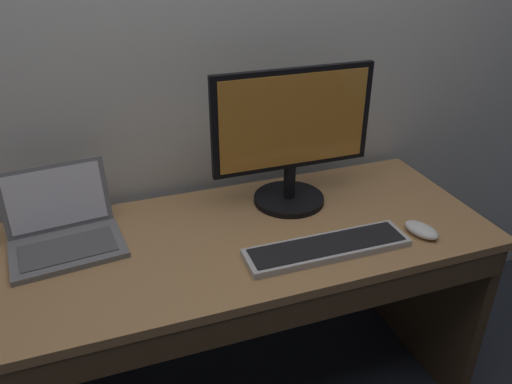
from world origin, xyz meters
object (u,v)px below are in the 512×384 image
external_monitor (292,139)px  wired_keyboard (327,247)px  computer_mouse (421,230)px  laptop_space_gray (64,234)px

external_monitor → wired_keyboard: 0.38m
external_monitor → computer_mouse: external_monitor is taller
laptop_space_gray → external_monitor: bearing=1.2°
laptop_space_gray → wired_keyboard: bearing=-21.6°
laptop_space_gray → wired_keyboard: laptop_space_gray is taller
external_monitor → computer_mouse: bearing=-46.6°
wired_keyboard → computer_mouse: bearing=-3.5°
wired_keyboard → computer_mouse: 0.32m
external_monitor → computer_mouse: size_ratio=4.61×
computer_mouse → laptop_space_gray: bearing=147.5°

